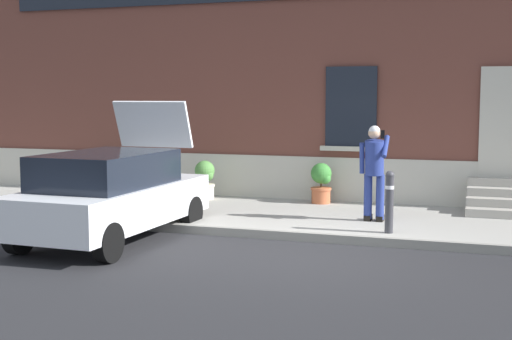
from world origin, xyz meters
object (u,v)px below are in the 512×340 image
Objects in this scene: planter_olive at (110,173)px; planter_cream at (205,179)px; hatchback_car_white at (111,194)px; planter_terracotta at (321,182)px; person_on_phone at (374,167)px; bollard_near_person at (389,200)px.

planter_olive is 2.59m from planter_cream.
planter_cream is at bearing 89.23° from hatchback_car_white.
planter_terracotta is at bearing 5.81° from planter_cream.
person_on_phone is 6.82m from planter_olive.
bollard_near_person is at bearing -57.11° from planter_terracotta.
planter_terracotta is at bearing 122.89° from bollard_near_person.
planter_terracotta is at bearing 129.38° from person_on_phone.
planter_olive and planter_cream have the same top height.
planter_terracotta is (2.57, 0.26, 0.00)m from planter_cream.
hatchback_car_white is at bearing -59.38° from planter_olive.
person_on_phone reaches higher than planter_cream.
planter_cream and planter_terracotta have the same top height.
planter_terracotta is (-1.40, 1.82, -0.55)m from person_on_phone.
planter_olive is at bearing 157.59° from bollard_near_person.
person_on_phone is 2.36m from planter_terracotta.
planter_cream is at bearing -174.19° from planter_terracotta.
bollard_near_person reaches higher than planter_olive.
bollard_near_person is at bearing -22.41° from planter_olive.
hatchback_car_white reaches higher than person_on_phone.
planter_olive is 1.00× the size of planter_cream.
planter_olive is at bearing 120.62° from hatchback_car_white.
planter_cream is 1.00× the size of planter_terracotta.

